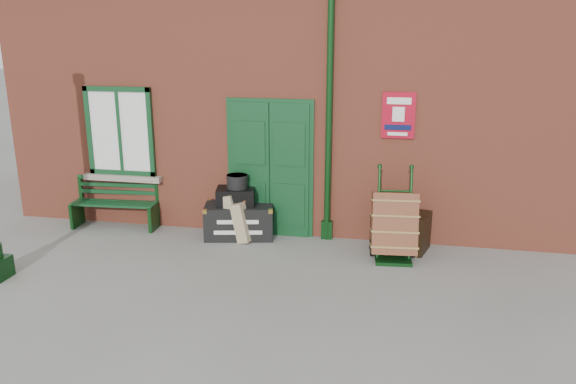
% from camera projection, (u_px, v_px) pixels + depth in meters
% --- Properties ---
extents(ground, '(80.00, 80.00, 0.00)m').
position_uv_depth(ground, '(268.00, 270.00, 7.98)').
color(ground, gray).
rests_on(ground, ground).
extents(station_building, '(10.30, 4.30, 4.36)m').
position_uv_depth(station_building, '(309.00, 92.00, 10.68)').
color(station_building, '#AD4F37').
rests_on(station_building, ground).
extents(bench, '(1.48, 0.55, 0.90)m').
position_uv_depth(bench, '(116.00, 201.00, 9.68)').
color(bench, '#103E1E').
rests_on(bench, ground).
extents(houdini_trunk, '(1.21, 0.83, 0.55)m').
position_uv_depth(houdini_trunk, '(239.00, 220.00, 9.23)').
color(houdini_trunk, black).
rests_on(houdini_trunk, ground).
extents(strongbox, '(0.69, 0.56, 0.28)m').
position_uv_depth(strongbox, '(236.00, 196.00, 9.13)').
color(strongbox, black).
rests_on(strongbox, houdini_trunk).
extents(hatbox, '(0.39, 0.39, 0.22)m').
position_uv_depth(hatbox, '(237.00, 181.00, 9.05)').
color(hatbox, black).
rests_on(hatbox, strongbox).
extents(suitcase_back, '(0.45, 0.59, 0.77)m').
position_uv_depth(suitcase_back, '(236.00, 214.00, 9.20)').
color(suitcase_back, tan).
rests_on(suitcase_back, ground).
extents(suitcase_front, '(0.41, 0.53, 0.66)m').
position_uv_depth(suitcase_front, '(245.00, 220.00, 9.08)').
color(suitcase_front, tan).
rests_on(suitcase_front, ground).
extents(porter_trolley, '(0.72, 0.77, 1.36)m').
position_uv_depth(porter_trolley, '(394.00, 224.00, 8.29)').
color(porter_trolley, black).
rests_on(porter_trolley, ground).
extents(dark_trunk, '(0.94, 0.74, 0.60)m').
position_uv_depth(dark_trunk, '(401.00, 230.00, 8.73)').
color(dark_trunk, black).
rests_on(dark_trunk, ground).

